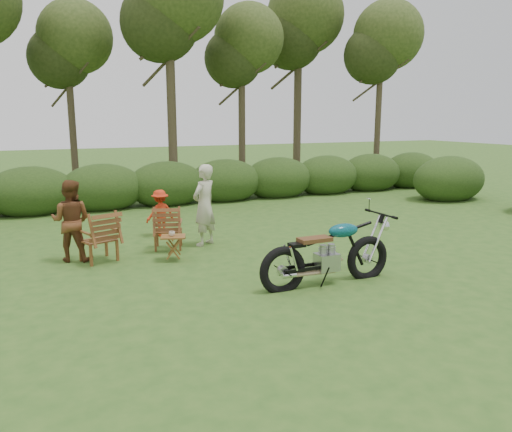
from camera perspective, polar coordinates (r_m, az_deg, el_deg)
name	(u,v)px	position (r m, az deg, el deg)	size (l,w,h in m)	color
ground	(307,291)	(8.22, 5.86, -8.55)	(80.00, 80.00, 0.00)	#2B501A
tree_line	(173,84)	(17.02, -9.47, 14.61)	(22.52, 11.62, 8.14)	#3B3020
motorcycle	(326,283)	(8.63, 8.01, -7.62)	(2.35, 0.89, 1.34)	#0B8191
lawn_chair_right	(169,248)	(10.89, -9.93, -3.68)	(0.65, 0.65, 0.94)	#5B2C16
lawn_chair_left	(100,261)	(10.29, -17.44, -4.93)	(0.69, 0.69, 1.00)	brown
side_table	(174,248)	(9.93, -9.41, -3.64)	(0.48, 0.40, 0.50)	brown
cup	(172,234)	(9.86, -9.59, -2.00)	(0.12, 0.12, 0.09)	beige
adult_a	(205,245)	(11.09, -5.84, -3.29)	(0.65, 0.43, 1.78)	#BCB79A
adult_b	(74,260)	(10.51, -20.09, -4.76)	(0.78, 0.60, 1.60)	brown
child	(161,236)	(12.08, -10.79, -2.22)	(0.71, 0.41, 1.10)	red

